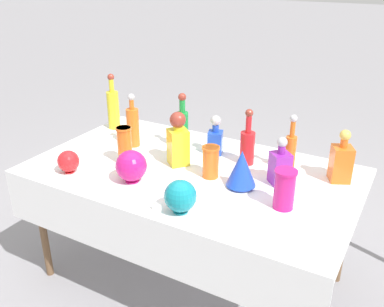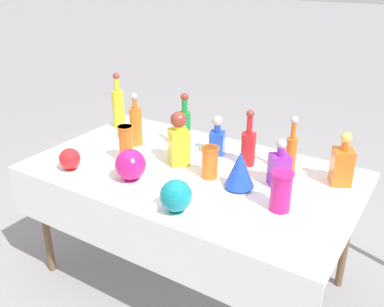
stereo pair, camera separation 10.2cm
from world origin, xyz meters
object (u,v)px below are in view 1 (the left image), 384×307
tall_bottle_3 (247,144)px  square_decanter_2 (215,138)px  slender_vase_1 (125,145)px  fluted_vase_0 (242,168)px  tall_bottle_2 (291,149)px  square_decanter_0 (341,161)px  square_decanter_3 (178,140)px  round_bowl_0 (180,196)px  tall_bottle_0 (133,125)px  square_decanter_1 (280,165)px  tall_bottle_1 (182,126)px  slender_vase_2 (285,188)px  round_bowl_1 (131,166)px  round_bowl_2 (68,161)px  slender_vase_0 (211,161)px  tall_bottle_4 (113,107)px

tall_bottle_3 → square_decanter_2: (-0.22, 0.04, -0.02)m
slender_vase_1 → fluted_vase_0: (0.69, 0.07, -0.01)m
tall_bottle_2 → fluted_vase_0: bearing=-116.7°
square_decanter_2 → slender_vase_1: size_ratio=1.09×
square_decanter_0 → square_decanter_3: (-0.85, -0.25, 0.03)m
square_decanter_0 → round_bowl_0: size_ratio=1.79×
tall_bottle_0 → square_decanter_1: size_ratio=1.31×
tall_bottle_1 → slender_vase_1: size_ratio=1.61×
tall_bottle_0 → tall_bottle_1: (0.29, 0.12, 0.01)m
round_bowl_0 → slender_vase_2: bearing=34.2°
tall_bottle_0 → round_bowl_1: (0.28, -0.40, -0.04)m
tall_bottle_2 → square_decanter_1: 0.18m
tall_bottle_0 → square_decanter_1: (0.97, -0.03, -0.03)m
square_decanter_0 → slender_vase_2: bearing=-112.4°
square_decanter_3 → round_bowl_2: bearing=-140.3°
tall_bottle_3 → round_bowl_1: bearing=-131.3°
tall_bottle_3 → fluted_vase_0: size_ratio=1.63×
slender_vase_0 → round_bowl_2: 0.78m
round_bowl_1 → square_decanter_3: bearing=71.0°
tall_bottle_3 → fluted_vase_0: (0.08, -0.28, -0.01)m
square_decanter_0 → square_decanter_3: square_decanter_3 is taller
tall_bottle_4 → square_decanter_1: size_ratio=1.48×
slender_vase_0 → square_decanter_0: bearing=26.1°
square_decanter_0 → round_bowl_1: square_decanter_0 is taller
round_bowl_1 → round_bowl_2: (-0.37, -0.09, -0.02)m
tall_bottle_4 → fluted_vase_0: 1.17m
square_decanter_1 → round_bowl_2: (-1.05, -0.45, -0.04)m
tall_bottle_1 → square_decanter_3: (0.10, -0.21, 0.00)m
tall_bottle_2 → slender_vase_0: tall_bottle_2 is taller
slender_vase_2 → fluted_vase_0: 0.27m
square_decanter_1 → square_decanter_3: (-0.58, -0.06, 0.04)m
tall_bottle_0 → tall_bottle_1: 0.31m
tall_bottle_2 → tall_bottle_3: bearing=-171.5°
square_decanter_0 → slender_vase_2: square_decanter_0 is taller
slender_vase_1 → tall_bottle_1: bearing=63.5°
tall_bottle_3 → square_decanter_0: tall_bottle_3 is taller
tall_bottle_4 → slender_vase_2: tall_bottle_4 is taller
square_decanter_0 → slender_vase_2: 0.45m
square_decanter_1 → round_bowl_1: bearing=-151.8°
tall_bottle_4 → slender_vase_1: tall_bottle_4 is taller
tall_bottle_1 → tall_bottle_4: 0.60m
round_bowl_1 → slender_vase_1: bearing=135.8°
tall_bottle_4 → square_decanter_3: 0.74m
tall_bottle_4 → fluted_vase_0: tall_bottle_4 is taller
tall_bottle_2 → tall_bottle_3: 0.24m
tall_bottle_4 → round_bowl_0: tall_bottle_4 is taller
tall_bottle_1 → square_decanter_0: bearing=2.4°
square_decanter_0 → round_bowl_0: bearing=-129.9°
tall_bottle_1 → round_bowl_0: 0.75m
tall_bottle_0 → tall_bottle_3: tall_bottle_0 is taller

